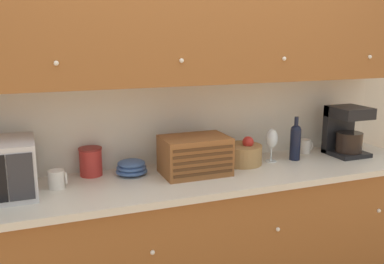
% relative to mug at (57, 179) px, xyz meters
% --- Properties ---
extents(wall_back, '(5.50, 0.06, 2.60)m').
position_rel_mug_xyz_m(wall_back, '(0.82, 0.29, 0.32)').
color(wall_back, beige).
rests_on(wall_back, ground_plane).
extents(counter_unit, '(3.12, 0.66, 0.93)m').
position_rel_mug_xyz_m(counter_unit, '(0.82, -0.06, -0.52)').
color(counter_unit, '#935628').
rests_on(counter_unit, ground_plane).
extents(backsplash_panel, '(3.10, 0.01, 0.56)m').
position_rel_mug_xyz_m(backsplash_panel, '(0.82, 0.25, 0.23)').
color(backsplash_panel, silver).
rests_on(backsplash_panel, counter_unit).
extents(upper_cabinets, '(3.10, 0.40, 0.81)m').
position_rel_mug_xyz_m(upper_cabinets, '(0.99, 0.07, 0.90)').
color(upper_cabinets, '#935628').
rests_on(upper_cabinets, backsplash_panel).
extents(mug, '(0.10, 0.09, 0.11)m').
position_rel_mug_xyz_m(mug, '(0.00, 0.00, 0.00)').
color(mug, silver).
rests_on(mug, counter_unit).
extents(storage_canister, '(0.14, 0.14, 0.17)m').
position_rel_mug_xyz_m(storage_canister, '(0.21, 0.17, 0.03)').
color(storage_canister, '#B22D28').
rests_on(storage_canister, counter_unit).
extents(bowl_stack_on_counter, '(0.19, 0.19, 0.09)m').
position_rel_mug_xyz_m(bowl_stack_on_counter, '(0.45, 0.09, -0.01)').
color(bowl_stack_on_counter, '#3D5B93').
rests_on(bowl_stack_on_counter, counter_unit).
extents(bread_box, '(0.41, 0.28, 0.24)m').
position_rel_mug_xyz_m(bread_box, '(0.82, -0.03, 0.07)').
color(bread_box, brown).
rests_on(bread_box, counter_unit).
extents(fruit_basket, '(0.27, 0.27, 0.19)m').
position_rel_mug_xyz_m(fruit_basket, '(1.19, 0.05, 0.02)').
color(fruit_basket, '#A87F4C').
rests_on(fruit_basket, counter_unit).
extents(wine_glass, '(0.08, 0.08, 0.23)m').
position_rel_mug_xyz_m(wine_glass, '(1.40, 0.03, 0.10)').
color(wine_glass, silver).
rests_on(wine_glass, counter_unit).
extents(wine_bottle, '(0.07, 0.07, 0.30)m').
position_rel_mug_xyz_m(wine_bottle, '(1.58, 0.01, 0.08)').
color(wine_bottle, black).
rests_on(wine_bottle, counter_unit).
extents(mug_blue_second, '(0.10, 0.09, 0.10)m').
position_rel_mug_xyz_m(mug_blue_second, '(1.75, 0.14, -0.00)').
color(mug_blue_second, silver).
rests_on(mug_blue_second, counter_unit).
extents(coffee_maker, '(0.24, 0.26, 0.35)m').
position_rel_mug_xyz_m(coffee_maker, '(1.99, 0.00, 0.12)').
color(coffee_maker, black).
rests_on(coffee_maker, counter_unit).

